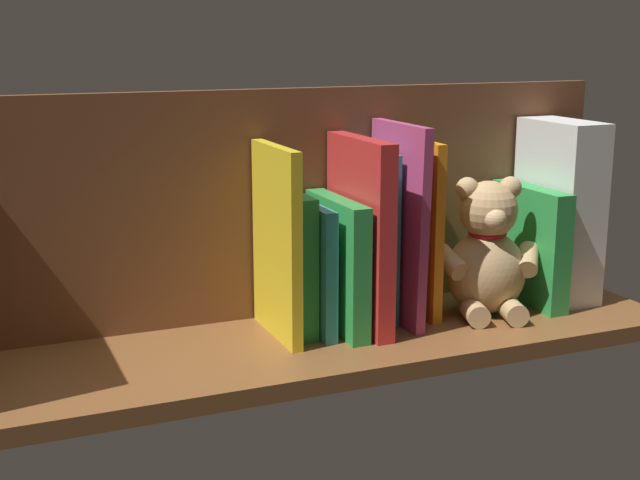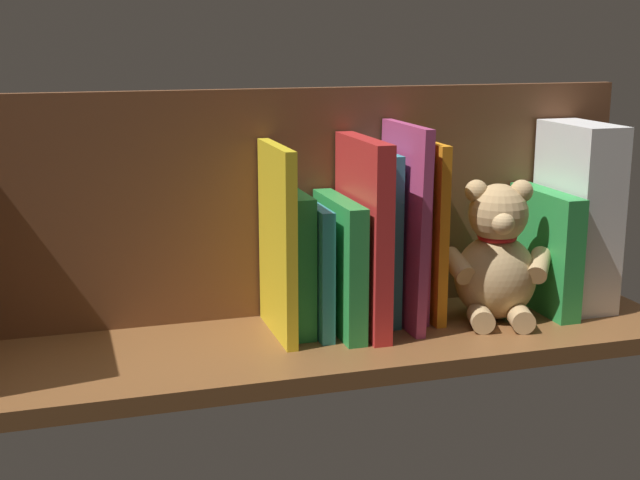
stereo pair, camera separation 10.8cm
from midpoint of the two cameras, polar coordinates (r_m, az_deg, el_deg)
ground_plane at (r=112.29cm, az=2.78°, el=-6.78°), size 94.33×25.72×2.20cm
shelf_back_panel at (r=117.60cm, az=1.13°, el=2.42°), size 94.33×1.50×30.40cm
dictionary_thick_white at (r=128.15cm, az=18.69°, el=1.50°), size 6.26×13.52×25.50cm
book_0 at (r=125.60cm, az=16.76°, el=-0.68°), size 3.00×15.11×16.57cm
teddy_bear at (r=119.48cm, az=13.93°, el=-1.21°), size 14.60×14.08×18.80cm
book_1 at (r=118.02cm, az=9.55°, el=0.60°), size 1.39×11.42×23.68cm
book_2 at (r=117.39cm, az=8.58°, el=1.06°), size 1.39×10.41×25.66cm
book_3 at (r=114.71cm, az=8.13°, el=0.93°), size 1.85×14.49×26.21cm
book_4 at (r=115.81cm, az=6.52°, el=0.16°), size 2.71×10.54×22.50cm
book_5 at (r=111.97cm, az=5.58°, el=0.30°), size 2.37×15.85×24.69cm
book_6 at (r=112.05cm, az=4.04°, el=-1.65°), size 2.50×15.26×17.15cm
book_7 at (r=112.12cm, az=2.56°, el=-1.78°), size 1.66×13.28×16.53cm
book_8 at (r=111.83cm, az=1.12°, el=-1.44°), size 2.50×11.66×17.95cm
book_9 at (r=109.16cm, az=0.05°, el=-0.12°), size 1.50×14.17×24.16cm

